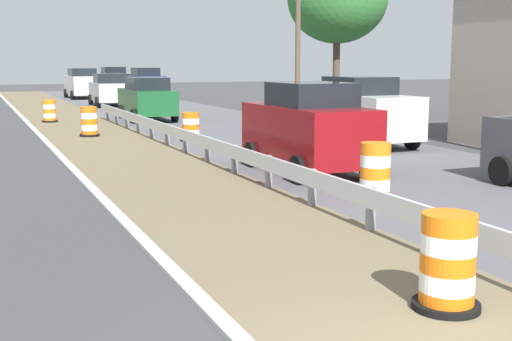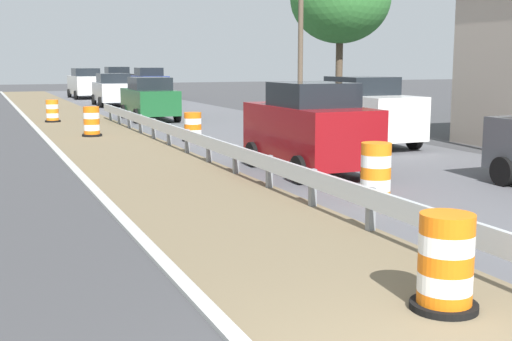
{
  "view_description": "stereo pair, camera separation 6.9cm",
  "coord_description": "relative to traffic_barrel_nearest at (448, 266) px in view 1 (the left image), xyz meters",
  "views": [
    {
      "loc": [
        -3.56,
        -4.18,
        2.67
      ],
      "look_at": [
        0.88,
        6.38,
        0.83
      ],
      "focal_mm": 47.71,
      "sensor_mm": 36.0,
      "label": 1
    },
    {
      "loc": [
        -3.5,
        -4.21,
        2.67
      ],
      "look_at": [
        0.88,
        6.38,
        0.83
      ],
      "focal_mm": 47.71,
      "sensor_mm": 36.0,
      "label": 2
    }
  ],
  "objects": [
    {
      "name": "car_trailing_far_lane",
      "position": [
        2.97,
        45.01,
        0.61
      ],
      "size": [
        2.19,
        4.78,
        2.18
      ],
      "rotation": [
        0.0,
        0.0,
        1.59
      ],
      "color": "silver",
      "rests_on": "ground"
    },
    {
      "name": "car_lead_near_lane",
      "position": [
        2.81,
        8.8,
        0.6
      ],
      "size": [
        2.01,
        4.09,
        2.18
      ],
      "rotation": [
        0.0,
        0.0,
        1.57
      ],
      "color": "maroon",
      "rests_on": "ground"
    },
    {
      "name": "car_mid_far_lane",
      "position": [
        6.46,
        50.99,
        0.63
      ],
      "size": [
        2.2,
        4.66,
        2.22
      ],
      "rotation": [
        0.0,
        0.0,
        -1.59
      ],
      "color": "black",
      "rests_on": "ground"
    },
    {
      "name": "car_distant_a",
      "position": [
        6.74,
        41.06,
        0.63
      ],
      "size": [
        2.06,
        4.2,
        2.24
      ],
      "rotation": [
        0.0,
        0.0,
        -1.58
      ],
      "color": "navy",
      "rests_on": "ground"
    },
    {
      "name": "traffic_barrel_mid",
      "position": [
        2.26,
        10.86,
        -0.01
      ],
      "size": [
        0.66,
        0.66,
        1.06
      ],
      "color": "orange",
      "rests_on": "ground"
    },
    {
      "name": "traffic_barrel_close",
      "position": [
        2.41,
        5.2,
        0.04
      ],
      "size": [
        0.72,
        0.72,
        1.15
      ],
      "color": "orange",
      "rests_on": "ground"
    },
    {
      "name": "traffic_barrel_farther",
      "position": [
        -1.42,
        25.62,
        -0.04
      ],
      "size": [
        0.68,
        0.68,
        0.99
      ],
      "color": "orange",
      "rests_on": "ground"
    },
    {
      "name": "traffic_barrel_farthest",
      "position": [
        -0.74,
        19.06,
        0.0
      ],
      "size": [
        0.71,
        0.71,
        1.07
      ],
      "color": "orange",
      "rests_on": "ground"
    },
    {
      "name": "utility_pole_mid",
      "position": [
        9.57,
        23.09,
        3.61
      ],
      "size": [
        0.24,
        1.8,
        7.88
      ],
      "color": "brown",
      "rests_on": "ground"
    },
    {
      "name": "guardrail_median",
      "position": [
        1.07,
        2.31,
        0.04
      ],
      "size": [
        0.18,
        48.44,
        0.71
      ],
      "color": "silver",
      "rests_on": "ground"
    },
    {
      "name": "car_distant_b",
      "position": [
        2.83,
        24.98,
        0.5
      ],
      "size": [
        2.09,
        4.6,
        1.96
      ],
      "rotation": [
        0.0,
        0.0,
        1.55
      ],
      "color": "#195128",
      "rests_on": "ground"
    },
    {
      "name": "traffic_barrel_far",
      "position": [
        2.19,
        16.25,
        -0.05
      ],
      "size": [
        0.73,
        0.73,
        0.97
      ],
      "color": "orange",
      "rests_on": "ground"
    },
    {
      "name": "car_trailing_near_lane",
      "position": [
        6.86,
        12.96,
        0.61
      ],
      "size": [
        2.12,
        4.38,
        2.19
      ],
      "rotation": [
        0.0,
        0.0,
        -1.55
      ],
      "color": "silver",
      "rests_on": "ground"
    },
    {
      "name": "traffic_barrel_nearest",
      "position": [
        0.0,
        0.0,
        0.0
      ],
      "size": [
        0.74,
        0.74,
        1.07
      ],
      "color": "orange",
      "rests_on": "ground"
    },
    {
      "name": "car_lead_far_lane",
      "position": [
        3.21,
        35.72,
        0.5
      ],
      "size": [
        2.28,
        4.56,
        1.95
      ],
      "rotation": [
        0.0,
        0.0,
        1.54
      ],
      "color": "silver",
      "rests_on": "ground"
    }
  ]
}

